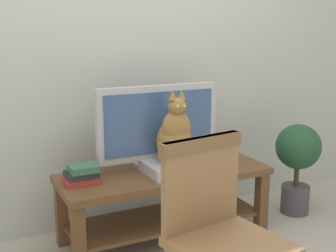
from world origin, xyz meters
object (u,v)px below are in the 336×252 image
Objects in this scene: tv_stand at (165,191)px; potted_plant at (298,158)px; media_box at (174,167)px; book_stack at (82,174)px; cat at (175,135)px; tv at (159,125)px; wooden_chair at (218,228)px.

potted_plant is at bearing -3.09° from tv_stand.
media_box is at bearing 179.89° from potted_plant.
book_stack is at bearing 178.55° from tv_stand.
cat is at bearing -7.99° from book_stack.
media_box is 1.73× the size of book_stack.
tv is at bearing 89.98° from tv_stand.
wooden_chair is (-0.24, -1.10, -0.20)m from tv.
tv_stand is 0.57m from book_stack.
media_box is at bearing -54.01° from tv_stand.
cat is at bearing -179.44° from potted_plant.
cat reaches higher than tv_stand.
book_stack is at bearing 172.01° from cat.
wooden_chair is 1.07m from book_stack.
tv is at bearing 105.05° from cat.
tv reaches higher than book_stack.
cat is at bearing -58.43° from tv_stand.
wooden_chair reaches higher than media_box.
book_stack is at bearing 177.46° from potted_plant.
tv is 1.12m from potted_plant.
wooden_chair is at bearing -106.69° from cat.
tv reaches higher than tv_stand.
wooden_chair is at bearing -102.42° from tv.
wooden_chair is (-0.24, -1.01, 0.22)m from tv_stand.
tv is 0.59m from book_stack.
media_box is at bearing -74.16° from tv.
wooden_chair is 1.36× the size of potted_plant.
tv is (0.00, 0.09, 0.42)m from tv_stand.
potted_plant is at bearing -0.11° from media_box.
tv_stand is 0.19m from media_box.
tv reaches higher than wooden_chair.
wooden_chair reaches higher than potted_plant.
potted_plant is (1.02, -0.00, -0.07)m from media_box.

